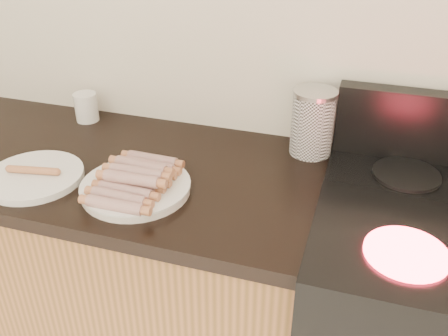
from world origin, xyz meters
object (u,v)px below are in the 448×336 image
(main_plate, at_px, (136,189))
(side_plate, at_px, (34,176))
(canister, at_px, (313,122))
(mug, at_px, (86,107))

(main_plate, bearing_deg, side_plate, -174.44)
(canister, xyz_separation_m, mug, (-0.75, -0.00, -0.05))
(main_plate, height_order, mug, mug)
(canister, bearing_deg, side_plate, -151.21)
(mug, bearing_deg, side_plate, -80.88)
(main_plate, relative_size, side_plate, 1.08)
(main_plate, relative_size, canister, 1.44)
(mug, bearing_deg, canister, 0.00)
(main_plate, distance_m, side_plate, 0.29)
(canister, bearing_deg, main_plate, -138.73)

